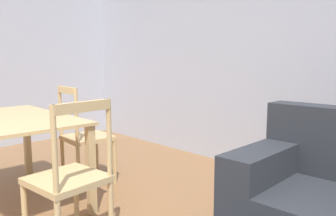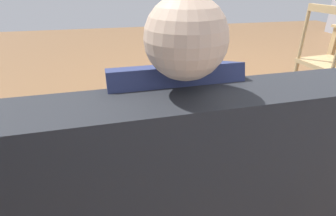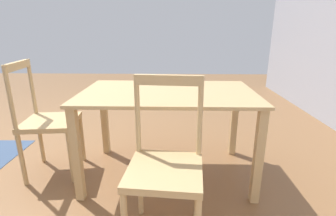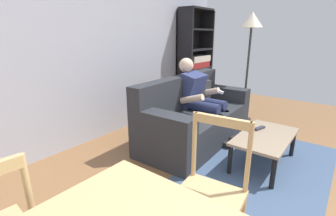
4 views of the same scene
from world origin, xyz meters
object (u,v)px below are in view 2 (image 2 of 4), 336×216
Objects in this scene: coffee_table at (168,97)px; dining_chair_facing_couch at (328,64)px; person_lounging at (164,141)px; couch at (192,187)px; tv_remote at (152,97)px.

coffee_table is 1.51m from dining_chair_facing_couch.
couch is at bearing -179.72° from person_lounging.
tv_remote is (-0.09, -0.91, -0.22)m from person_lounging.
person_lounging is (0.12, 0.00, 0.27)m from couch.
couch is at bearing 34.48° from dining_chair_facing_couch.
couch is 2.01× the size of dining_chair_facing_couch.
person_lounging is at bearing 32.54° from dining_chair_facing_couch.
person_lounging is 1.18× the size of dining_chair_facing_couch.
couch is 1.04m from coffee_table.
tv_remote is at bearing -87.95° from couch.
coffee_table is 5.56× the size of tv_remote.
tv_remote is 1.66m from dining_chair_facing_couch.
tv_remote is (0.03, -0.91, 0.04)m from couch.
person_lounging reaches higher than dining_chair_facing_couch.
tv_remote is at bearing 38.62° from coffee_table.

